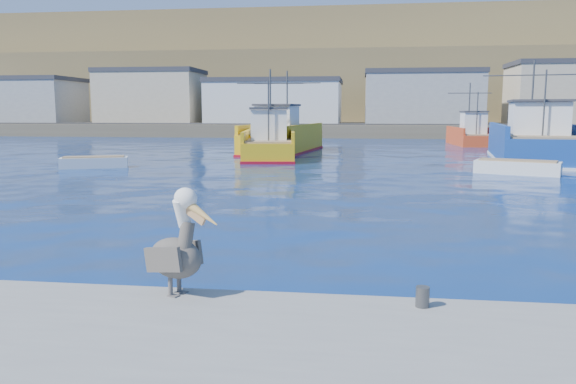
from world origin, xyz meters
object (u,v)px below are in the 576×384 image
at_px(trawler_blue, 533,143).
at_px(pelican, 178,249).
at_px(skiff_mid, 517,168).
at_px(trawler_yellow_b, 270,144).
at_px(trawler_yellow_a, 282,139).
at_px(skiff_far, 560,150).
at_px(boat_orange, 471,135).
at_px(skiff_left, 94,163).

height_order(trawler_blue, pelican, trawler_blue).
bearing_deg(skiff_mid, trawler_yellow_b, 150.38).
xyz_separation_m(trawler_yellow_b, pelican, (3.68, -31.13, 0.25)).
xyz_separation_m(trawler_yellow_a, skiff_far, (21.93, 1.86, -0.82)).
relative_size(trawler_blue, boat_orange, 1.73).
height_order(trawler_yellow_b, trawler_blue, trawler_blue).
relative_size(trawler_yellow_b, boat_orange, 1.26).
xyz_separation_m(trawler_yellow_a, skiff_left, (-9.21, -13.89, -0.83)).
distance_m(skiff_left, skiff_mid, 23.78).
xyz_separation_m(trawler_yellow_b, skiff_far, (22.00, 7.65, -0.70)).
bearing_deg(pelican, boat_orange, 74.74).
distance_m(skiff_mid, pelican, 25.32).
height_order(skiff_left, skiff_mid, skiff_mid).
bearing_deg(skiff_mid, skiff_far, 65.25).
xyz_separation_m(boat_orange, skiff_left, (-26.10, -25.65, -0.76)).
bearing_deg(pelican, trawler_yellow_b, 96.73).
distance_m(trawler_yellow_b, pelican, 31.35).
relative_size(skiff_left, pelican, 2.38).
bearing_deg(skiff_mid, boat_orange, 84.87).
xyz_separation_m(trawler_blue, skiff_far, (4.23, 7.59, -0.90)).
distance_m(trawler_yellow_a, skiff_left, 16.69).
height_order(trawler_yellow_a, trawler_blue, trawler_blue).
relative_size(trawler_yellow_b, skiff_left, 2.59).
distance_m(skiff_left, skiff_far, 34.90).
height_order(trawler_yellow_b, skiff_left, trawler_yellow_b).
bearing_deg(trawler_yellow_a, pelican, -84.41).
distance_m(trawler_blue, skiff_far, 8.74).
height_order(trawler_blue, skiff_mid, trawler_blue).
distance_m(trawler_yellow_a, pelican, 37.10).
height_order(boat_orange, skiff_mid, boat_orange).
bearing_deg(trawler_yellow_a, skiff_mid, -44.09).
bearing_deg(trawler_blue, trawler_yellow_b, -179.79).
relative_size(trawler_yellow_b, pelican, 6.15).
distance_m(boat_orange, skiff_far, 11.14).
relative_size(trawler_yellow_b, trawler_blue, 0.73).
distance_m(trawler_yellow_b, skiff_far, 23.30).
bearing_deg(skiff_mid, pelican, -115.66).
bearing_deg(boat_orange, skiff_mid, -95.13).
xyz_separation_m(trawler_yellow_a, trawler_yellow_b, (-0.06, -5.80, -0.12)).
height_order(trawler_yellow_a, trawler_yellow_b, trawler_yellow_a).
bearing_deg(skiff_far, pelican, -115.28).
bearing_deg(skiff_left, trawler_yellow_a, 56.45).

